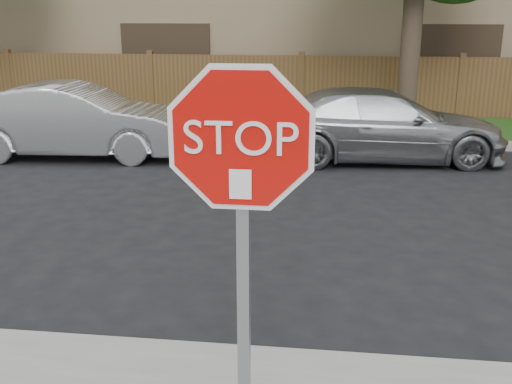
# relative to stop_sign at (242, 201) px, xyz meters

# --- Properties ---
(ground) EXTENTS (90.00, 90.00, 0.00)m
(ground) POSITION_rel_stop_sign_xyz_m (-0.34, 1.48, -1.83)
(ground) COLOR black
(ground) RESTS_ON ground
(far_curb) EXTENTS (70.00, 0.30, 0.15)m
(far_curb) POSITION_rel_stop_sign_xyz_m (-0.34, 9.63, -1.75)
(far_curb) COLOR gray
(far_curb) RESTS_ON ground
(grass_strip) EXTENTS (70.00, 3.00, 0.12)m
(grass_strip) POSITION_rel_stop_sign_xyz_m (-0.34, 11.28, -1.77)
(grass_strip) COLOR #1E4714
(grass_strip) RESTS_ON ground
(fence) EXTENTS (70.00, 0.12, 1.60)m
(fence) POSITION_rel_stop_sign_xyz_m (-0.34, 12.88, -1.03)
(fence) COLOR #53391D
(fence) RESTS_ON ground
(stop_sign) EXTENTS (1.01, 0.13, 2.55)m
(stop_sign) POSITION_rel_stop_sign_xyz_m (0.00, 0.00, 0.00)
(stop_sign) COLOR gray
(stop_sign) RESTS_ON sidewalk_near
(sedan_left) EXTENTS (4.36, 1.81, 1.40)m
(sedan_left) POSITION_rel_stop_sign_xyz_m (-4.39, 7.99, -1.13)
(sedan_left) COLOR silver
(sedan_left) RESTS_ON ground
(sedan_right) EXTENTS (4.74, 2.27, 1.33)m
(sedan_right) POSITION_rel_stop_sign_xyz_m (1.39, 8.47, -1.16)
(sedan_right) COLOR #9A9CA0
(sedan_right) RESTS_ON ground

